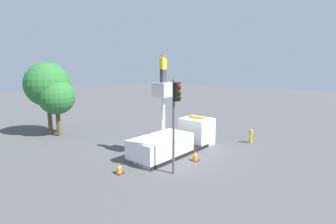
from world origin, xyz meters
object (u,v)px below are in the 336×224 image
at_px(fire_hydrant, 251,136).
at_px(tree_right_bg, 47,85).
at_px(traffic_light_pole, 176,108).
at_px(traffic_cone_rear, 119,168).
at_px(tree_left_bg, 57,97).
at_px(traffic_cone_curbside, 195,155).
at_px(worker, 163,69).
at_px(bucket_truck, 175,140).

xyz_separation_m(fire_hydrant, tree_right_bg, (-9.12, 14.64, 3.90)).
xyz_separation_m(traffic_light_pole, tree_right_bg, (-0.40, 13.99, 0.68)).
bearing_deg(traffic_cone_rear, tree_left_bg, 79.93).
relative_size(traffic_cone_rear, tree_left_bg, 0.13).
distance_m(traffic_light_pole, traffic_cone_curbside, 4.27).
xyz_separation_m(worker, tree_right_bg, (-2.14, 11.55, -1.41)).
distance_m(bucket_truck, traffic_cone_rear, 5.03).
xyz_separation_m(fire_hydrant, tree_left_bg, (-8.85, 13.67, 2.89)).
bearing_deg(traffic_cone_curbside, traffic_light_pole, -170.85).
bearing_deg(traffic_cone_curbside, tree_left_bg, 101.87).
bearing_deg(fire_hydrant, traffic_cone_rear, 163.63).
relative_size(fire_hydrant, traffic_cone_rear, 1.63).
bearing_deg(tree_left_bg, fire_hydrant, -57.07).
relative_size(traffic_light_pole, tree_right_bg, 0.83).
bearing_deg(traffic_cone_rear, bucket_truck, -0.65).
height_order(bucket_truck, fire_hydrant, bucket_truck).
relative_size(traffic_cone_curbside, tree_left_bg, 0.14).
xyz_separation_m(bucket_truck, fire_hydrant, (5.72, -3.09, -0.36)).
height_order(worker, traffic_cone_rear, worker).
bearing_deg(traffic_light_pole, bucket_truck, 39.15).
bearing_deg(traffic_light_pole, fire_hydrant, -4.26).
relative_size(traffic_light_pole, traffic_cone_curbside, 7.54).
bearing_deg(bucket_truck, fire_hydrant, -28.40).
bearing_deg(worker, traffic_light_pole, -125.46).
xyz_separation_m(bucket_truck, traffic_light_pole, (-3.00, -2.44, 2.86)).
bearing_deg(bucket_truck, traffic_light_pole, -140.85).
xyz_separation_m(traffic_light_pole, traffic_cone_curbside, (2.52, 0.41, -3.42)).
relative_size(bucket_truck, traffic_cone_rear, 10.87).
distance_m(worker, traffic_light_pole, 3.66).
height_order(worker, traffic_cone_curbside, worker).
bearing_deg(traffic_light_pole, worker, 54.54).
height_order(fire_hydrant, tree_right_bg, tree_right_bg).
distance_m(bucket_truck, traffic_cone_curbside, 2.17).
distance_m(traffic_light_pole, tree_left_bg, 13.02).
bearing_deg(tree_right_bg, worker, -79.51).
bearing_deg(traffic_light_pole, traffic_cone_rear, 128.62).
xyz_separation_m(fire_hydrant, traffic_cone_curbside, (-6.20, 1.06, -0.20)).
xyz_separation_m(traffic_light_pole, fire_hydrant, (8.72, -0.65, -3.22)).
relative_size(worker, traffic_cone_curbside, 2.48).
bearing_deg(worker, traffic_cone_rear, 179.13).
distance_m(worker, fire_hydrant, 9.30).
height_order(traffic_light_pole, tree_left_bg, traffic_light_pole).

